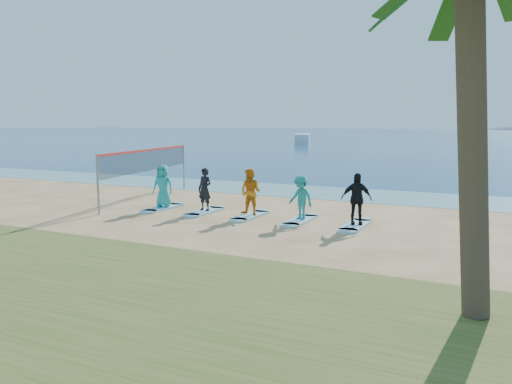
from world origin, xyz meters
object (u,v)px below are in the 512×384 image
at_px(surfboard_0, 163,208).
at_px(student_4, 356,199).
at_px(student_3, 301,197).
at_px(student_1, 205,189).
at_px(surfboard_4, 356,225).
at_px(student_2, 251,192).
at_px(surfboard_2, 251,216).
at_px(volleyball_net, 148,161).
at_px(paddleboarder, 475,176).
at_px(boat_offshore_a, 302,143).
at_px(student_0, 163,186).
at_px(surfboard_3, 300,220).
at_px(paddleboard, 474,190).
at_px(surfboard_1, 205,212).

relative_size(surfboard_0, student_4, 1.17).
bearing_deg(student_4, student_3, 157.44).
xyz_separation_m(student_1, surfboard_4, (6.45, 0.00, -0.95)).
bearing_deg(student_2, surfboard_2, 0.00).
relative_size(surfboard_2, student_2, 1.19).
bearing_deg(student_4, volleyball_net, 146.75).
relative_size(paddleboarder, student_3, 0.87).
height_order(boat_offshore_a, student_4, student_4).
xyz_separation_m(student_3, surfboard_4, (2.15, 0.00, -0.88)).
xyz_separation_m(student_0, surfboard_3, (6.45, 0.00, -0.97)).
relative_size(paddleboard, surfboard_2, 1.36).
distance_m(surfboard_1, student_4, 6.52).
height_order(student_3, surfboard_4, student_3).
bearing_deg(surfboard_0, student_4, 0.00).
height_order(boat_offshore_a, surfboard_2, boat_offshore_a).
bearing_deg(paddleboarder, volleyball_net, 101.47).
xyz_separation_m(surfboard_0, surfboard_2, (4.30, 0.00, 0.00)).
relative_size(surfboard_0, surfboard_1, 1.00).
height_order(volleyball_net, student_4, volleyball_net).
distance_m(boat_offshore_a, surfboard_3, 75.56).
height_order(surfboard_0, student_4, student_4).
bearing_deg(paddleboard, paddleboarder, 0.00).
xyz_separation_m(student_0, student_4, (8.60, 0.00, 0.01)).
relative_size(paddleboard, surfboard_4, 1.36).
relative_size(student_1, surfboard_4, 0.82).
bearing_deg(surfboard_2, boat_offshore_a, 109.29).
xyz_separation_m(student_3, student_4, (2.15, 0.00, 0.10)).
bearing_deg(student_4, student_2, 157.44).
relative_size(surfboard_2, student_4, 1.17).
xyz_separation_m(volleyball_net, surfboard_3, (8.88, -2.08, -1.86)).
bearing_deg(student_4, surfboard_2, 157.44).
height_order(surfboard_1, student_4, student_4).
relative_size(student_2, surfboard_4, 0.84).
bearing_deg(surfboard_3, student_2, 180.00).
relative_size(surfboard_0, surfboard_4, 1.00).
bearing_deg(surfboard_2, paddleboarder, 57.62).
height_order(surfboard_0, student_3, student_3).
relative_size(boat_offshore_a, surfboard_2, 4.12).
bearing_deg(surfboard_2, surfboard_1, 180.00).
bearing_deg(student_2, surfboard_1, -175.37).
bearing_deg(paddleboard, student_2, -128.30).
bearing_deg(student_2, boat_offshore_a, 113.92).
xyz_separation_m(surfboard_1, student_3, (4.30, 0.00, 0.88)).
xyz_separation_m(surfboard_1, student_1, (0.00, 0.00, 0.95)).
height_order(boat_offshore_a, student_0, student_0).
relative_size(paddleboard, boat_offshore_a, 0.33).
xyz_separation_m(student_2, surfboard_3, (2.15, 0.00, -0.97)).
height_order(surfboard_0, surfboard_2, same).
height_order(paddleboarder, student_3, student_3).
bearing_deg(paddleboard, surfboard_0, -140.57).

